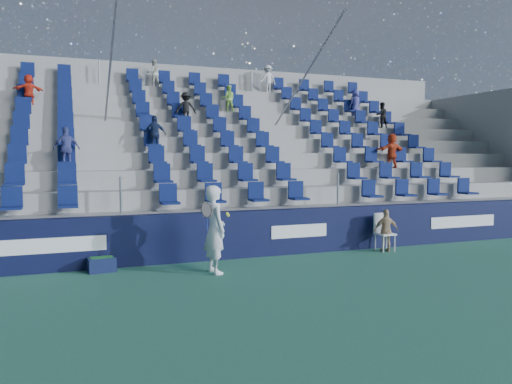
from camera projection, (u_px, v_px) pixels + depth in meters
ground at (297, 287)px, 9.88m from camera, size 70.00×70.00×0.00m
sponsor_wall at (244, 234)px, 12.77m from camera, size 24.00×0.32×1.20m
grandstand at (195, 170)px, 17.41m from camera, size 24.00×8.17×6.63m
tennis_player at (215, 229)px, 11.00m from camera, size 0.69×0.76×1.95m
line_judge_chair at (383, 229)px, 13.69m from camera, size 0.47×0.48×1.03m
line_judge at (386, 230)px, 13.55m from camera, size 0.73×0.44×1.16m
ball_bin at (102, 264)px, 11.18m from camera, size 0.63×0.44×0.33m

